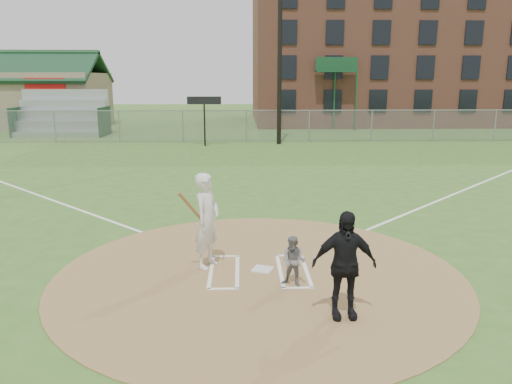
{
  "coord_description": "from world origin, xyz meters",
  "views": [
    {
      "loc": [
        -0.36,
        -9.68,
        3.97
      ],
      "look_at": [
        0.0,
        2.0,
        1.3
      ],
      "focal_mm": 35.0,
      "sensor_mm": 36.0,
      "label": 1
    }
  ],
  "objects_px": {
    "home_plate": "(263,269)",
    "umpire": "(344,265)",
    "batter_at_plate": "(207,220)",
    "catcher": "(294,261)"
  },
  "relations": [
    {
      "from": "home_plate",
      "to": "umpire",
      "type": "height_order",
      "value": "umpire"
    },
    {
      "from": "home_plate",
      "to": "batter_at_plate",
      "type": "bearing_deg",
      "value": 167.16
    },
    {
      "from": "home_plate",
      "to": "umpire",
      "type": "distance_m",
      "value": 2.64
    },
    {
      "from": "home_plate",
      "to": "batter_at_plate",
      "type": "height_order",
      "value": "batter_at_plate"
    },
    {
      "from": "catcher",
      "to": "home_plate",
      "type": "bearing_deg",
      "value": 148.23
    },
    {
      "from": "catcher",
      "to": "batter_at_plate",
      "type": "relative_size",
      "value": 0.49
    },
    {
      "from": "umpire",
      "to": "batter_at_plate",
      "type": "distance_m",
      "value": 3.41
    },
    {
      "from": "catcher",
      "to": "umpire",
      "type": "bearing_deg",
      "value": -38.59
    },
    {
      "from": "home_plate",
      "to": "catcher",
      "type": "xyz_separation_m",
      "value": [
        0.56,
        -0.81,
        0.48
      ]
    },
    {
      "from": "home_plate",
      "to": "batter_at_plate",
      "type": "relative_size",
      "value": 0.2
    }
  ]
}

